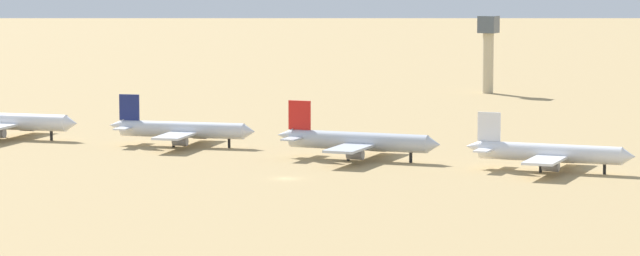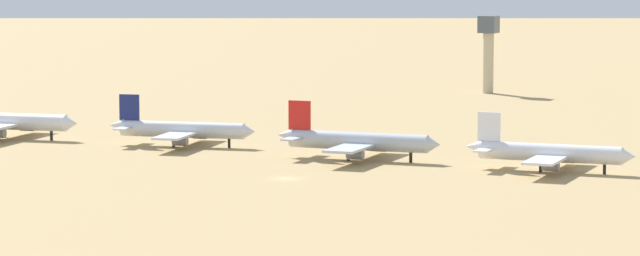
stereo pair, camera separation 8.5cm
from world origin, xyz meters
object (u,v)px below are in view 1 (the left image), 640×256
at_px(parked_jet_white_5, 548,153).
at_px(parked_jet_red_4, 357,141).
at_px(parked_jet_navy_3, 181,130).
at_px(control_tower, 488,47).
at_px(parked_jet_orange_2, 3,121).

bearing_deg(parked_jet_white_5, parked_jet_red_4, 176.34).
bearing_deg(parked_jet_white_5, parked_jet_navy_3, 173.25).
relative_size(parked_jet_navy_3, control_tower, 1.45).
xyz_separation_m(parked_jet_orange_2, parked_jet_white_5, (127.15, -0.49, -0.31)).
distance_m(parked_jet_navy_3, parked_jet_white_5, 83.93).
bearing_deg(parked_jet_white_5, control_tower, 109.71).
xyz_separation_m(parked_jet_orange_2, control_tower, (60.29, 156.26, 9.87)).
bearing_deg(parked_jet_white_5, parked_jet_orange_2, 176.38).
relative_size(parked_jet_navy_3, parked_jet_white_5, 1.00).
bearing_deg(parked_jet_orange_2, parked_jet_navy_3, -2.55).
distance_m(parked_jet_red_4, parked_jet_white_5, 40.19).
bearing_deg(control_tower, parked_jet_navy_3, -96.36).
bearing_deg(parked_jet_navy_3, parked_jet_red_4, -16.89).
distance_m(parked_jet_orange_2, control_tower, 167.77).
height_order(parked_jet_navy_3, control_tower, control_tower).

